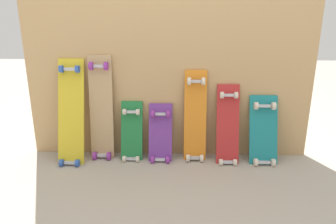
{
  "coord_description": "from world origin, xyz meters",
  "views": [
    {
      "loc": [
        0.09,
        -2.52,
        1.19
      ],
      "look_at": [
        0.0,
        -0.07,
        0.42
      ],
      "focal_mm": 33.78,
      "sensor_mm": 36.0,
      "label": 1
    }
  ],
  "objects_px": {
    "skateboard_red": "(228,129)",
    "skateboard_green": "(132,135)",
    "skateboard_purple": "(160,137)",
    "skateboard_yellow": "(71,116)",
    "skateboard_orange": "(195,120)",
    "skateboard_natural": "(101,111)",
    "skateboard_teal": "(264,134)"
  },
  "relations": [
    {
      "from": "skateboard_red",
      "to": "skateboard_green",
      "type": "bearing_deg",
      "value": 178.64
    },
    {
      "from": "skateboard_green",
      "to": "skateboard_purple",
      "type": "xyz_separation_m",
      "value": [
        0.24,
        -0.01,
        -0.01
      ]
    },
    {
      "from": "skateboard_yellow",
      "to": "skateboard_green",
      "type": "relative_size",
      "value": 1.63
    },
    {
      "from": "skateboard_purple",
      "to": "skateboard_orange",
      "type": "relative_size",
      "value": 0.66
    },
    {
      "from": "skateboard_yellow",
      "to": "skateboard_natural",
      "type": "height_order",
      "value": "skateboard_natural"
    },
    {
      "from": "skateboard_natural",
      "to": "skateboard_purple",
      "type": "distance_m",
      "value": 0.54
    },
    {
      "from": "skateboard_red",
      "to": "skateboard_teal",
      "type": "xyz_separation_m",
      "value": [
        0.3,
        -0.0,
        -0.04
      ]
    },
    {
      "from": "skateboard_green",
      "to": "skateboard_red",
      "type": "distance_m",
      "value": 0.81
    },
    {
      "from": "skateboard_natural",
      "to": "skateboard_red",
      "type": "bearing_deg",
      "value": -2.36
    },
    {
      "from": "skateboard_purple",
      "to": "skateboard_red",
      "type": "height_order",
      "value": "skateboard_red"
    },
    {
      "from": "skateboard_orange",
      "to": "skateboard_yellow",
      "type": "bearing_deg",
      "value": -176.51
    },
    {
      "from": "skateboard_purple",
      "to": "skateboard_green",
      "type": "bearing_deg",
      "value": 177.4
    },
    {
      "from": "skateboard_purple",
      "to": "skateboard_yellow",
      "type": "bearing_deg",
      "value": -177.14
    },
    {
      "from": "skateboard_yellow",
      "to": "skateboard_orange",
      "type": "bearing_deg",
      "value": 3.49
    },
    {
      "from": "skateboard_green",
      "to": "skateboard_purple",
      "type": "distance_m",
      "value": 0.24
    },
    {
      "from": "skateboard_green",
      "to": "skateboard_yellow",
      "type": "bearing_deg",
      "value": -174.42
    },
    {
      "from": "skateboard_purple",
      "to": "skateboard_teal",
      "type": "bearing_deg",
      "value": -0.81
    },
    {
      "from": "skateboard_orange",
      "to": "skateboard_teal",
      "type": "distance_m",
      "value": 0.57
    },
    {
      "from": "skateboard_teal",
      "to": "skateboard_purple",
      "type": "bearing_deg",
      "value": 179.19
    },
    {
      "from": "skateboard_red",
      "to": "skateboard_teal",
      "type": "distance_m",
      "value": 0.3
    },
    {
      "from": "skateboard_natural",
      "to": "skateboard_green",
      "type": "height_order",
      "value": "skateboard_natural"
    },
    {
      "from": "skateboard_natural",
      "to": "skateboard_teal",
      "type": "bearing_deg",
      "value": -2.02
    },
    {
      "from": "skateboard_purple",
      "to": "skateboard_red",
      "type": "relative_size",
      "value": 0.76
    },
    {
      "from": "skateboard_natural",
      "to": "skateboard_green",
      "type": "distance_m",
      "value": 0.32
    },
    {
      "from": "skateboard_yellow",
      "to": "skateboard_natural",
      "type": "xyz_separation_m",
      "value": [
        0.23,
        0.07,
        0.02
      ]
    },
    {
      "from": "skateboard_yellow",
      "to": "skateboard_green",
      "type": "height_order",
      "value": "skateboard_yellow"
    },
    {
      "from": "skateboard_orange",
      "to": "skateboard_teal",
      "type": "xyz_separation_m",
      "value": [
        0.56,
        -0.04,
        -0.1
      ]
    },
    {
      "from": "skateboard_green",
      "to": "skateboard_teal",
      "type": "height_order",
      "value": "skateboard_teal"
    },
    {
      "from": "skateboard_yellow",
      "to": "skateboard_red",
      "type": "height_order",
      "value": "skateboard_yellow"
    },
    {
      "from": "skateboard_teal",
      "to": "skateboard_red",
      "type": "bearing_deg",
      "value": 179.19
    },
    {
      "from": "skateboard_purple",
      "to": "skateboard_natural",
      "type": "bearing_deg",
      "value": 175.91
    },
    {
      "from": "skateboard_green",
      "to": "skateboard_purple",
      "type": "height_order",
      "value": "skateboard_green"
    }
  ]
}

